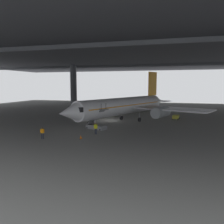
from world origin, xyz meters
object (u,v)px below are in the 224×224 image
at_px(airplane_main, 125,106).
at_px(crew_worker_near_nose, 42,132).
at_px(baggage_tug, 176,117).
at_px(boarding_stairs, 97,125).
at_px(crew_worker_by_stairs, 96,128).
at_px(traffic_cone_orange, 81,137).

relative_size(airplane_main, crew_worker_near_nose, 19.14).
distance_m(crew_worker_near_nose, baggage_tug, 29.75).
relative_size(boarding_stairs, crew_worker_by_stairs, 2.55).
height_order(boarding_stairs, baggage_tug, boarding_stairs).
height_order(airplane_main, traffic_cone_orange, airplane_main).
height_order(airplane_main, crew_worker_near_nose, airplane_main).
distance_m(airplane_main, crew_worker_near_nose, 19.32).
bearing_deg(crew_worker_by_stairs, airplane_main, 82.48).
bearing_deg(boarding_stairs, baggage_tug, 49.72).
bearing_deg(crew_worker_near_nose, airplane_main, 66.38).
relative_size(airplane_main, traffic_cone_orange, 52.58).
xyz_separation_m(airplane_main, boarding_stairs, (-2.98, -8.69, -2.55)).
distance_m(airplane_main, baggage_tug, 12.09).
distance_m(traffic_cone_orange, baggage_tug, 25.77).
xyz_separation_m(boarding_stairs, traffic_cone_orange, (0.38, -7.42, -0.42)).
height_order(boarding_stairs, crew_worker_by_stairs, boarding_stairs).
height_order(crew_worker_near_nose, baggage_tug, crew_worker_near_nose).
relative_size(airplane_main, boarding_stairs, 7.09).
bearing_deg(boarding_stairs, crew_worker_by_stairs, -71.75).
relative_size(crew_worker_by_stairs, baggage_tug, 0.74).
bearing_deg(baggage_tug, boarding_stairs, -130.28).
bearing_deg(airplane_main, crew_worker_near_nose, -113.62).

